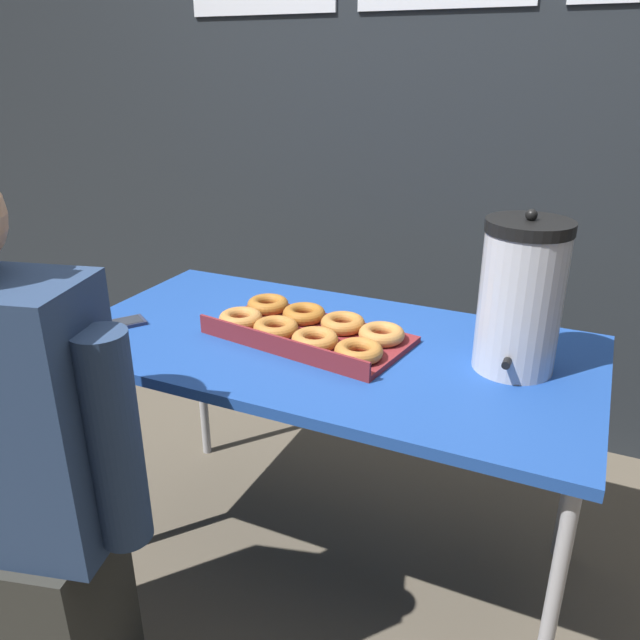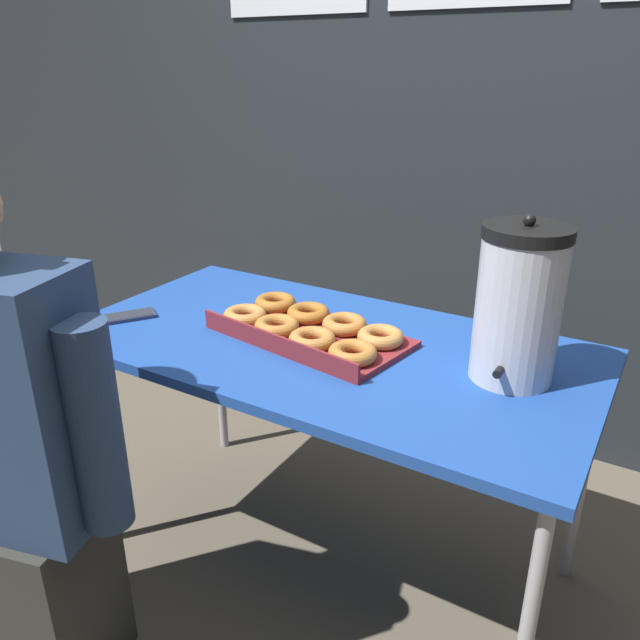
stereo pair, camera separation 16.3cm
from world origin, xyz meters
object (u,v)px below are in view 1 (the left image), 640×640
Objects in this scene: coffee_urn at (521,297)px; person_seated at (3,486)px; cell_phone at (119,324)px; donut_box at (308,329)px.

person_seated is at bearing -140.76° from coffee_urn.
coffee_urn is 1.08m from cell_phone.
person_seated reaches higher than coffee_urn.
donut_box is 0.54m from cell_phone.
person_seated is (-0.38, -0.69, -0.15)m from donut_box.
coffee_urn is 0.30× the size of person_seated.
cell_phone is at bearing -89.59° from person_seated.
donut_box is 0.80m from person_seated.
person_seated is (-0.90, -0.74, -0.31)m from coffee_urn.
coffee_urn is 1.21m from person_seated.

